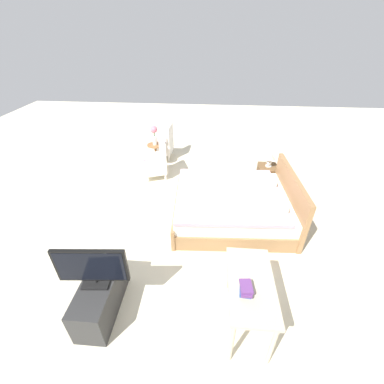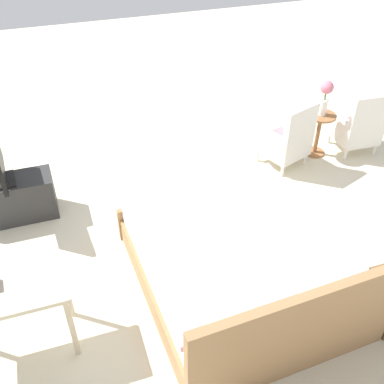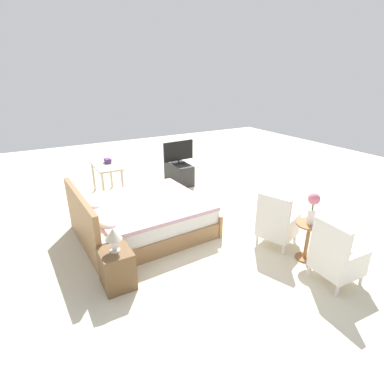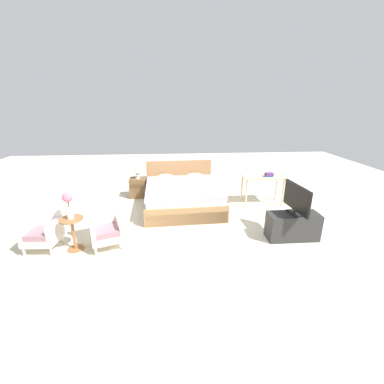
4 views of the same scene
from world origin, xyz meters
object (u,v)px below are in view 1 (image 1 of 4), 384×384
object	(u,v)px
table_lamp	(270,157)
vanity_desk	(250,289)
armchair_by_window_right	(156,163)
book_stack	(246,288)
side_table	(156,153)
tv_flatscreen	(92,267)
bed	(234,205)
armchair_by_window_left	(164,145)
flower_vase	(154,133)
nightstand	(266,177)
tv_stand	(101,296)

from	to	relation	value
table_lamp	vanity_desk	distance (m)	3.33
armchair_by_window_right	book_stack	distance (m)	4.05
side_table	tv_flatscreen	size ratio (longest dim) A/B	0.72
armchair_by_window_right	vanity_desk	distance (m)	3.96
side_table	vanity_desk	bearing A→B (deg)	25.42
bed	side_table	size ratio (longest dim) A/B	3.65
armchair_by_window_left	tv_flatscreen	world-z (taller)	tv_flatscreen
table_lamp	flower_vase	bearing A→B (deg)	-106.79
bed	side_table	world-z (taller)	bed
bed	nightstand	size ratio (longest dim) A/B	4.16
table_lamp	book_stack	bearing A→B (deg)	-13.91
table_lamp	tv_stand	distance (m)	4.17
book_stack	side_table	bearing A→B (deg)	-156.12
bed	tv_stand	distance (m)	2.72
side_table	flower_vase	world-z (taller)	flower_vase
armchair_by_window_left	flower_vase	xyz separation A→B (m)	(0.56, -0.12, 0.53)
armchair_by_window_left	tv_flatscreen	size ratio (longest dim) A/B	1.10
nightstand	tv_stand	size ratio (longest dim) A/B	0.55
nightstand	armchair_by_window_right	bearing A→B (deg)	-96.00
flower_vase	tv_flatscreen	xyz separation A→B (m)	(4.04, 0.09, -0.09)
table_lamp	tv_flatscreen	world-z (taller)	tv_flatscreen
side_table	armchair_by_window_right	bearing A→B (deg)	11.91
table_lamp	tv_flatscreen	size ratio (longest dim) A/B	0.39
armchair_by_window_right	table_lamp	world-z (taller)	armchair_by_window_right
armchair_by_window_left	book_stack	size ratio (longest dim) A/B	4.29
book_stack	armchair_by_window_left	bearing A→B (deg)	-159.90
flower_vase	tv_flatscreen	size ratio (longest dim) A/B	0.57
armchair_by_window_left	book_stack	distance (m)	5.05
tv_flatscreen	book_stack	bearing A→B (deg)	85.81
armchair_by_window_right	book_stack	size ratio (longest dim) A/B	4.29
flower_vase	table_lamp	world-z (taller)	flower_vase
armchair_by_window_left	side_table	distance (m)	0.57
bed	flower_vase	xyz separation A→B (m)	(-2.00, -1.89, 0.60)
armchair_by_window_right	tv_stand	size ratio (longest dim) A/B	0.96
armchair_by_window_left	tv_flatscreen	distance (m)	4.62
bed	armchair_by_window_left	world-z (taller)	bed
side_table	nightstand	xyz separation A→B (m)	(0.81, 2.68, -0.11)
armchair_by_window_right	tv_stand	bearing A→B (deg)	-0.36
tv_flatscreen	book_stack	world-z (taller)	tv_flatscreen
tv_flatscreen	bed	bearing A→B (deg)	138.60
nightstand	book_stack	world-z (taller)	book_stack
bed	book_stack	distance (m)	2.23
armchair_by_window_right	nightstand	world-z (taller)	armchair_by_window_right
bed	tv_stand	xyz separation A→B (m)	(2.04, -1.80, -0.04)
table_lamp	tv_flatscreen	distance (m)	4.14
tv_flatscreen	tv_stand	bearing A→B (deg)	-175.63
bed	nightstand	bearing A→B (deg)	146.59
flower_vase	nightstand	world-z (taller)	flower_vase
bed	table_lamp	bearing A→B (deg)	146.57
flower_vase	vanity_desk	distance (m)	4.50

